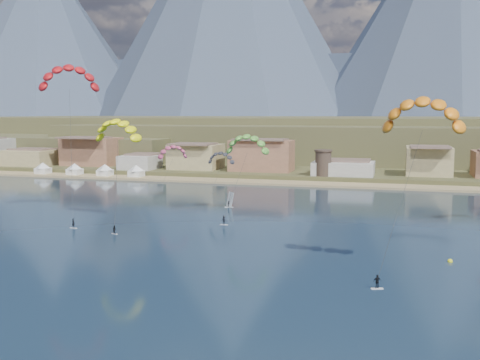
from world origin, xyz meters
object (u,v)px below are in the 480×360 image
object	(u,v)px
buoy	(450,261)
kitesurfer_red	(69,74)
kitesurfer_orange	(423,110)
windsurfer	(229,203)
kitesurfer_green	(247,142)
kitesurfer_yellow	(118,127)
watchtower	(323,163)

from	to	relation	value
buoy	kitesurfer_red	bearing A→B (deg)	166.50
kitesurfer_orange	buoy	world-z (taller)	kitesurfer_orange
kitesurfer_red	windsurfer	world-z (taller)	kitesurfer_red
windsurfer	kitesurfer_orange	bearing A→B (deg)	-47.94
kitesurfer_green	kitesurfer_yellow	bearing A→B (deg)	-144.46
kitesurfer_yellow	windsurfer	xyz separation A→B (m)	(17.26, 22.21, -18.41)
watchtower	kitesurfer_yellow	size ratio (longest dim) A/B	0.36
watchtower	kitesurfer_orange	world-z (taller)	kitesurfer_orange
buoy	kitesurfer_yellow	bearing A→B (deg)	166.07
kitesurfer_red	kitesurfer_green	world-z (taller)	kitesurfer_red
watchtower	windsurfer	bearing A→B (deg)	-105.19
watchtower	kitesurfer_orange	xyz separation A→B (m)	(26.34, -101.50, 16.54)
watchtower	buoy	bearing A→B (deg)	-71.45
kitesurfer_yellow	kitesurfer_orange	distance (m)	63.39
kitesurfer_green	buoy	world-z (taller)	kitesurfer_green
watchtower	buoy	world-z (taller)	watchtower
kitesurfer_yellow	buoy	xyz separation A→B (m)	(63.76, -15.81, -19.45)
watchtower	windsurfer	distance (m)	57.83
windsurfer	watchtower	bearing A→B (deg)	74.81
kitesurfer_red	kitesurfer_green	distance (m)	41.02
watchtower	buoy	distance (m)	98.93
kitesurfer_green	windsurfer	distance (m)	16.99
kitesurfer_green	windsurfer	size ratio (longest dim) A/B	5.71
kitesurfer_red	buoy	size ratio (longest dim) A/B	46.35
kitesurfer_red	kitesurfer_green	bearing A→B (deg)	21.46
watchtower	kitesurfer_orange	bearing A→B (deg)	-75.45
kitesurfer_red	windsurfer	distance (m)	46.35
windsurfer	buoy	xyz separation A→B (m)	(46.50, -38.02, -1.04)
watchtower	kitesurfer_green	bearing A→B (deg)	-98.56
kitesurfer_orange	windsurfer	size ratio (longest dim) A/B	7.06
kitesurfer_red	kitesurfer_yellow	xyz separation A→B (m)	(12.52, -2.51, -11.15)
kitesurfer_green	windsurfer	world-z (taller)	kitesurfer_green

